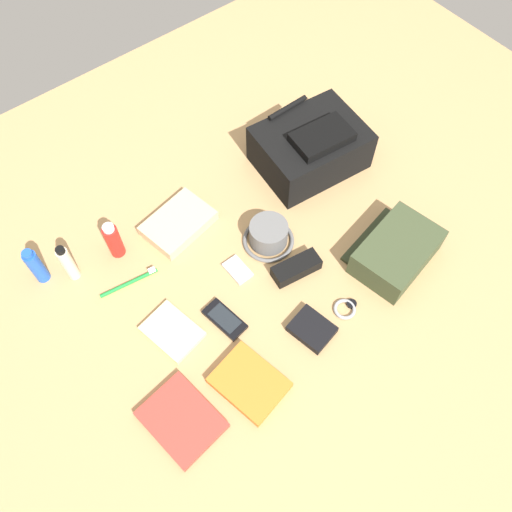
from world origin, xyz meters
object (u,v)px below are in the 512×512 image
lotion_bottle (68,263)px  wristwatch (346,308)px  sunglasses_case (296,268)px  toothbrush (132,281)px  backpack (311,147)px  deodorant_spray (36,266)px  media_player (238,270)px  notepad (172,331)px  bucket_hat (269,235)px  sunscreen_spray (114,240)px  folded_towel (178,223)px  toiletry_pouch (396,251)px  paperback_novel (182,420)px  cell_phone (225,319)px  wallet (312,329)px  travel_guidebook (249,383)px

lotion_bottle → wristwatch: 0.77m
wristwatch → sunglasses_case: 0.18m
wristwatch → toothbrush: bearing=133.5°
backpack → toothbrush: (-0.68, -0.02, -0.07)m
deodorant_spray → media_player: bearing=-36.3°
toothbrush → notepad: size_ratio=1.15×
bucket_hat → sunscreen_spray: size_ratio=1.14×
media_player → folded_towel: bearing=101.2°
wristwatch → sunglasses_case: bearing=99.5°
toiletry_pouch → paperback_novel: toiletry_pouch is taller
backpack → media_player: bearing=-157.5°
deodorant_spray → media_player: 0.56m
cell_phone → notepad: (-0.13, 0.06, 0.00)m
deodorant_spray → folded_towel: deodorant_spray is taller
bucket_hat → folded_towel: bearing=130.6°
lotion_bottle → sunscreen_spray: size_ratio=1.08×
wallet → folded_towel: size_ratio=0.55×
sunglasses_case → folded_towel: bearing=127.0°
notepad → wallet: bearing=-48.6°
lotion_bottle → travel_guidebook: lotion_bottle is taller
paperback_novel → sunglasses_case: (0.49, 0.14, 0.01)m
sunglasses_case → travel_guidebook: bearing=-140.7°
bucket_hat → lotion_bottle: (-0.50, 0.25, 0.04)m
lotion_bottle → folded_towel: 0.33m
wallet → bucket_hat: bearing=62.4°
lotion_bottle → toothbrush: bearing=-46.2°
paperback_novel → media_player: (0.36, 0.25, -0.00)m
media_player → wallet: bearing=-80.8°
wristwatch → folded_towel: 0.55m
paperback_novel → toothbrush: (0.11, 0.41, -0.00)m
wristwatch → toothbrush: (-0.41, 0.44, 0.00)m
backpack → bucket_hat: bearing=-152.5°
toothbrush → lotion_bottle: bearing=133.8°
backpack → notepad: size_ratio=2.32×
lotion_bottle → wallet: size_ratio=1.32×
deodorant_spray → paperback_novel: deodorant_spray is taller
sunscreen_spray → cell_phone: size_ratio=1.03×
deodorant_spray → wristwatch: (0.60, -0.61, -0.06)m
toiletry_pouch → backpack: bearing=83.5°
backpack → folded_towel: 0.48m
toiletry_pouch → deodorant_spray: 1.00m
backpack → bucket_hat: (-0.29, -0.15, -0.04)m
backpack → notepad: 0.71m
wristwatch → sunglasses_case: size_ratio=0.51×
media_player → deodorant_spray: bearing=143.7°
lotion_bottle → sunglasses_case: (0.50, -0.38, -0.05)m
media_player → toothbrush: 0.30m
wallet → lotion_bottle: bearing=116.4°
notepad → bucket_hat: bearing=-1.4°
sunscreen_spray → lotion_bottle: bearing=175.9°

